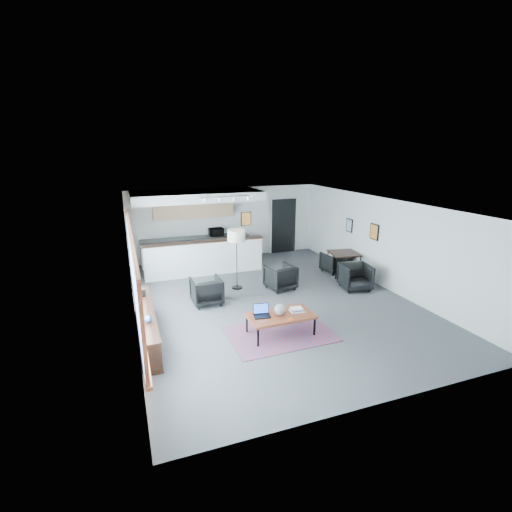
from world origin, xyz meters
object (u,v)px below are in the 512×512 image
object	(u,v)px
dining_table	(344,255)
dining_chair_far	(334,263)
book_stack	(297,310)
laptop	(261,312)
armchair_right	(280,276)
armchair_left	(206,290)
coffee_table	(281,316)
dining_chair_near	(355,277)
floor_lamp	(236,238)
microwave	(216,231)
ceramic_pot	(280,310)

from	to	relation	value
dining_table	dining_chair_far	size ratio (longest dim) A/B	1.61
book_stack	laptop	bearing A→B (deg)	174.01
book_stack	armchair_right	size ratio (longest dim) A/B	0.41
armchair_left	dining_chair_far	distance (m)	4.67
coffee_table	laptop	size ratio (longest dim) A/B	3.77
coffee_table	armchair_right	distance (m)	2.77
dining_chair_near	armchair_left	bearing A→B (deg)	-175.88
coffee_table	dining_table	size ratio (longest dim) A/B	1.42
floor_lamp	dining_chair_far	distance (m)	3.67
book_stack	microwave	xyz separation A→B (m)	(-0.32, 5.94, 0.59)
book_stack	armchair_left	xyz separation A→B (m)	(-1.55, 2.19, -0.12)
ceramic_pot	dining_chair_near	distance (m)	3.66
coffee_table	armchair_left	world-z (taller)	armchair_left
coffee_table	dining_table	xyz separation A→B (m)	(3.53, 3.01, 0.24)
laptop	dining_table	distance (m)	4.89
coffee_table	ceramic_pot	bearing A→B (deg)	-149.12
dining_chair_near	dining_chair_far	size ratio (longest dim) A/B	1.10
coffee_table	dining_chair_far	distance (m)	4.75
microwave	ceramic_pot	bearing A→B (deg)	-96.66
armchair_left	book_stack	bearing A→B (deg)	123.59
dining_chair_near	microwave	world-z (taller)	microwave
armchair_right	dining_chair_far	xyz separation A→B (m)	(2.29, 0.78, -0.07)
dining_table	microwave	xyz separation A→B (m)	(-3.45, 2.96, 0.42)
book_stack	dining_chair_near	bearing A→B (deg)	32.66
coffee_table	microwave	bearing A→B (deg)	87.75
armchair_left	dining_chair_near	xyz separation A→B (m)	(4.29, -0.42, -0.04)
laptop	dining_chair_far	world-z (taller)	laptop
floor_lamp	dining_chair_far	bearing A→B (deg)	4.96
coffee_table	microwave	distance (m)	6.00
microwave	laptop	bearing A→B (deg)	-100.42
book_stack	dining_chair_far	size ratio (longest dim) A/B	0.51
book_stack	floor_lamp	bearing A→B (deg)	98.71
laptop	armchair_left	world-z (taller)	armchair_left
coffee_table	ceramic_pot	distance (m)	0.16
floor_lamp	laptop	bearing A→B (deg)	-96.80
dining_chair_far	microwave	distance (m)	4.31
floor_lamp	ceramic_pot	bearing A→B (deg)	-89.32
laptop	dining_chair_far	xyz separation A→B (m)	(3.80, 3.21, -0.22)
floor_lamp	microwave	world-z (taller)	floor_lamp
armchair_right	dining_chair_far	bearing A→B (deg)	-171.00
armchair_right	microwave	bearing A→B (deg)	-83.11
armchair_right	microwave	xyz separation A→B (m)	(-1.03, 3.42, 0.71)
dining_table	armchair_left	bearing A→B (deg)	-170.36
armchair_left	dining_chair_near	bearing A→B (deg)	172.68
coffee_table	dining_chair_near	size ratio (longest dim) A/B	2.08
armchair_left	dining_table	bearing A→B (deg)	-172.02
laptop	armchair_right	world-z (taller)	armchair_right
floor_lamp	armchair_right	bearing A→B (deg)	-22.38
armchair_right	dining_table	bearing A→B (deg)	-179.02
ceramic_pot	dining_table	size ratio (longest dim) A/B	0.24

